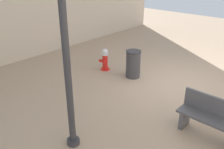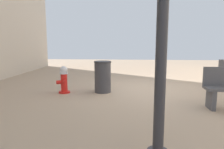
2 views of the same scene
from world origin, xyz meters
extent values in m
plane|color=tan|center=(0.00, 0.00, 0.00)|extent=(23.40, 23.40, 0.00)
cylinder|color=red|center=(2.56, 0.70, 0.03)|extent=(0.33, 0.33, 0.05)
cylinder|color=red|center=(2.56, 0.70, 0.32)|extent=(0.19, 0.19, 0.53)
cylinder|color=silver|center=(2.56, 0.70, 0.61)|extent=(0.24, 0.24, 0.06)
sphere|color=silver|center=(2.56, 0.70, 0.70)|extent=(0.22, 0.22, 0.22)
cylinder|color=red|center=(2.49, 0.82, 0.38)|extent=(0.14, 0.16, 0.09)
cylinder|color=red|center=(2.62, 0.57, 0.38)|extent=(0.14, 0.16, 0.09)
cylinder|color=red|center=(2.70, 0.77, 0.34)|extent=(0.18, 0.17, 0.11)
cube|color=#4C4C51|center=(-1.26, 1.95, 0.23)|extent=(0.11, 0.40, 0.45)
cylinder|color=#2D2D33|center=(0.25, 4.16, 1.76)|extent=(0.14, 0.14, 3.28)
cylinder|color=#38383D|center=(1.41, 0.51, 0.46)|extent=(0.50, 0.50, 0.91)
cylinder|color=#2C2C30|center=(1.41, 0.51, 0.93)|extent=(0.52, 0.52, 0.04)
camera|label=1|loc=(-3.23, 6.77, 3.64)|focal=39.18mm
camera|label=2|loc=(0.66, 6.75, 1.52)|focal=33.54mm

